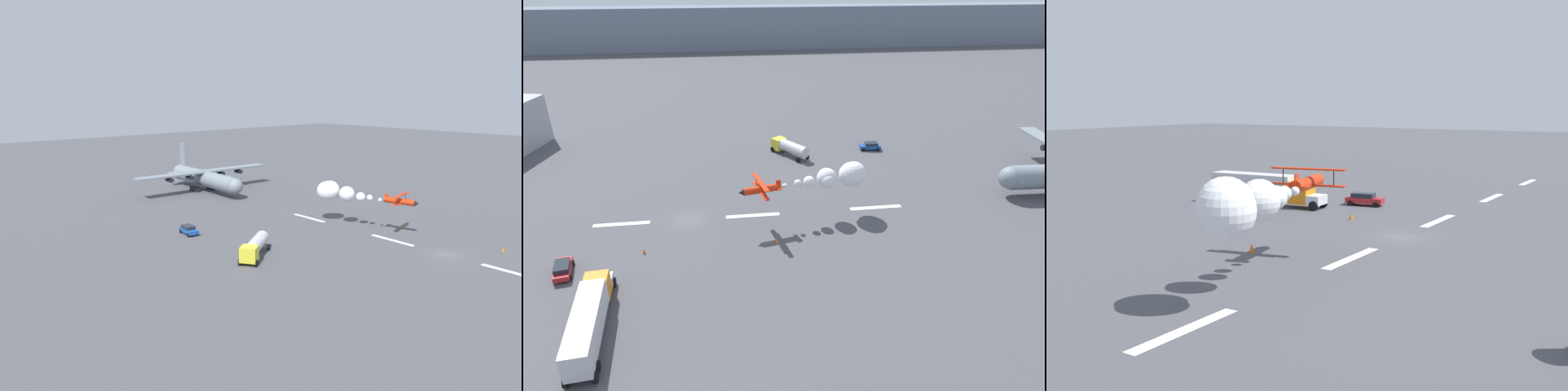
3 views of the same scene
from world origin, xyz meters
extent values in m
plane|color=#4C4C51|center=(0.00, 0.00, 0.00)|extent=(440.00, 440.00, 0.00)
cube|color=white|center=(-47.33, 0.00, 0.01)|extent=(8.00, 0.90, 0.01)
cube|color=white|center=(-28.40, 0.00, 0.01)|extent=(8.00, 0.90, 0.01)
cube|color=white|center=(-9.47, 0.00, 0.01)|extent=(8.00, 0.90, 0.01)
cube|color=white|center=(9.47, 0.00, 0.01)|extent=(8.00, 0.90, 0.01)
cube|color=white|center=(28.40, 0.00, 0.01)|extent=(8.00, 0.90, 0.01)
cylinder|color=red|center=(10.68, -3.40, 5.95)|extent=(5.32, 2.11, 1.04)
cube|color=red|center=(10.49, -3.45, 5.80)|extent=(1.95, 6.17, 0.12)
cube|color=red|center=(10.49, -3.45, 7.09)|extent=(1.95, 6.17, 0.12)
cylinder|color=black|center=(10.94, -5.56, 6.45)|extent=(0.08, 0.08, 1.29)
cylinder|color=black|center=(10.03, -1.33, 6.45)|extent=(0.08, 0.08, 1.29)
cube|color=red|center=(12.98, -2.91, 6.40)|extent=(0.71, 0.25, 1.10)
cube|color=red|center=(12.98, -2.91, 6.00)|extent=(1.01, 2.08, 0.08)
cone|color=black|center=(7.79, -4.03, 5.95)|extent=(0.87, 1.01, 0.88)
sphere|color=white|center=(13.95, -2.39, 5.78)|extent=(0.70, 0.70, 0.70)
sphere|color=white|center=(15.87, -2.03, 5.88)|extent=(1.08, 1.08, 1.08)
sphere|color=white|center=(17.53, -1.63, 5.82)|extent=(1.68, 1.68, 1.68)
sphere|color=white|center=(20.23, -1.74, 5.86)|extent=(2.09, 2.09, 2.09)
sphere|color=white|center=(20.20, -1.02, 6.02)|extent=(2.83, 2.83, 2.83)
sphere|color=white|center=(23.93, -0.71, 6.18)|extent=(3.65, 3.65, 3.65)
sphere|color=white|center=(24.40, -0.27, 6.04)|extent=(3.66, 3.66, 3.66)
cube|color=silver|center=(-8.81, -14.62, 1.10)|extent=(2.62, 1.80, 1.10)
cube|color=orange|center=(-8.64, -16.62, 1.85)|extent=(2.69, 2.60, 2.60)
cube|color=silver|center=(-8.10, -23.24, 2.30)|extent=(3.39, 11.06, 2.80)
cylinder|color=black|center=(-10.07, -14.53, 0.55)|extent=(0.44, 1.13, 1.10)
cylinder|color=black|center=(-9.04, -26.97, 0.55)|extent=(0.44, 1.13, 1.10)
cylinder|color=black|center=(-8.94, -28.17, 0.55)|extent=(0.44, 1.13, 1.10)
cylinder|color=black|center=(-7.58, -14.32, 0.55)|extent=(0.44, 1.13, 1.10)
cylinder|color=black|center=(-6.55, -26.77, 0.55)|extent=(0.44, 1.13, 1.10)
cylinder|color=black|center=(-6.45, -27.96, 0.55)|extent=(0.44, 1.13, 1.10)
cube|color=#B21E23|center=(-14.12, -11.09, 0.65)|extent=(2.56, 4.71, 0.65)
cube|color=#1E232D|center=(-14.09, -11.29, 1.25)|extent=(2.10, 2.93, 0.55)
cylinder|color=black|center=(-15.28, -9.71, 0.32)|extent=(0.33, 0.67, 0.64)
cylinder|color=black|center=(-14.73, -12.79, 0.32)|extent=(0.33, 0.67, 0.64)
cylinder|color=black|center=(-13.51, -9.40, 0.32)|extent=(0.33, 0.67, 0.64)
cylinder|color=black|center=(-12.96, -12.47, 0.32)|extent=(0.33, 0.67, 0.64)
cone|color=orange|center=(-5.13, -8.04, 0.38)|extent=(0.44, 0.44, 0.75)
cone|color=orange|center=(12.16, -7.95, 0.38)|extent=(0.44, 0.44, 0.75)
camera|label=1|loc=(-32.61, 65.99, 24.20)|focal=32.41mm
camera|label=2|loc=(6.54, -57.63, 33.03)|focal=30.66mm
camera|label=3|loc=(52.57, 23.53, 12.43)|focal=43.36mm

